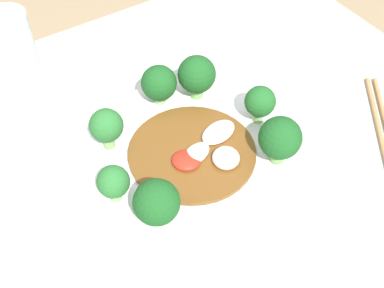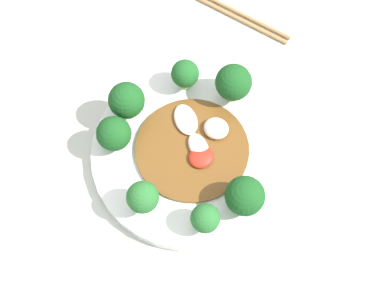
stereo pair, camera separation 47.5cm
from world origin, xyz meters
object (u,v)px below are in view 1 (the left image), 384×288
object	(u,v)px
broccoli_west	(260,102)
chopsticks	(382,127)
plate	(192,159)
broccoli_northeast	(157,203)
stirfry_center	(198,152)
broccoli_southeast	(106,126)
broccoli_southwest	(197,75)
broccoli_east	(113,182)
broccoli_northwest	(280,139)
broccoli_south	(159,83)
drinking_glass	(13,51)

from	to	relation	value
broccoli_west	chopsticks	distance (m)	0.19
plate	broccoli_west	world-z (taller)	broccoli_west
broccoli_northeast	stirfry_center	xyz separation A→B (m)	(-0.10, -0.06, -0.03)
broccoli_southeast	broccoli_southwest	bearing A→B (deg)	-172.65
broccoli_east	broccoli_northwest	bearing A→B (deg)	164.20
broccoli_northeast	broccoli_south	bearing A→B (deg)	-121.32
broccoli_northwest	plate	bearing A→B (deg)	-37.74
broccoli_southwest	drinking_glass	distance (m)	0.28
drinking_glass	chopsticks	world-z (taller)	drinking_glass
broccoli_southwest	broccoli_east	bearing A→B (deg)	28.76
broccoli_southeast	broccoli_northwest	xyz separation A→B (m)	(-0.18, 0.14, 0.00)
broccoli_south	broccoli_west	world-z (taller)	broccoli_south
broccoli_southwest	chopsticks	bearing A→B (deg)	136.56
broccoli_northeast	broccoli_southwest	world-z (taller)	broccoli_southwest
broccoli_southeast	broccoli_south	world-z (taller)	broccoli_southeast
broccoli_southeast	broccoli_southwest	distance (m)	0.16
broccoli_southeast	broccoli_northeast	bearing A→B (deg)	87.47
broccoli_west	broccoli_east	xyz separation A→B (m)	(0.24, 0.01, -0.00)
plate	broccoli_west	distance (m)	0.12
plate	chopsticks	distance (m)	0.29
broccoli_east	chopsticks	distance (m)	0.41
broccoli_west	chopsticks	bearing A→B (deg)	147.44
plate	stirfry_center	xyz separation A→B (m)	(-0.01, 0.00, 0.02)
broccoli_west	chopsticks	world-z (taller)	broccoli_west
stirfry_center	drinking_glass	xyz separation A→B (m)	(0.14, -0.29, 0.04)
broccoli_east	chopsticks	xyz separation A→B (m)	(-0.39, 0.09, -0.05)
plate	broccoli_southwest	xyz separation A→B (m)	(-0.07, -0.09, 0.05)
broccoli_east	drinking_glass	world-z (taller)	drinking_glass
drinking_glass	broccoli_west	bearing A→B (deg)	131.31
broccoli_northeast	broccoli_west	size ratio (longest dim) A/B	1.12
broccoli_southeast	chopsticks	size ratio (longest dim) A/B	0.35
drinking_glass	broccoli_south	bearing A→B (deg)	131.33
broccoli_southwest	stirfry_center	world-z (taller)	broccoli_southwest
broccoli_northwest	drinking_glass	distance (m)	0.43
plate	broccoli_east	bearing A→B (deg)	4.77
broccoli_northeast	broccoli_northwest	xyz separation A→B (m)	(-0.18, 0.00, 0.01)
plate	broccoli_northeast	xyz separation A→B (m)	(0.09, 0.07, 0.05)
plate	broccoli_northwest	xyz separation A→B (m)	(-0.09, 0.07, 0.05)
plate	broccoli_east	xyz separation A→B (m)	(0.12, 0.01, 0.04)
broccoli_southeast	broccoli_southwest	xyz separation A→B (m)	(-0.16, -0.02, 0.00)
broccoli_south	broccoli_east	size ratio (longest dim) A/B	1.13
broccoli_southwest	broccoli_southeast	bearing A→B (deg)	7.35
plate	broccoli_east	distance (m)	0.13
broccoli_southeast	drinking_glass	size ratio (longest dim) A/B	0.50
broccoli_west	broccoli_northeast	bearing A→B (deg)	18.74
broccoli_south	broccoli_west	xyz separation A→B (m)	(-0.10, 0.11, 0.00)
broccoli_northeast	broccoli_east	size ratio (longest dim) A/B	1.21
broccoli_south	broccoli_west	bearing A→B (deg)	131.28
broccoli_east	plate	bearing A→B (deg)	-175.23
drinking_glass	broccoli_northwest	bearing A→B (deg)	122.22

